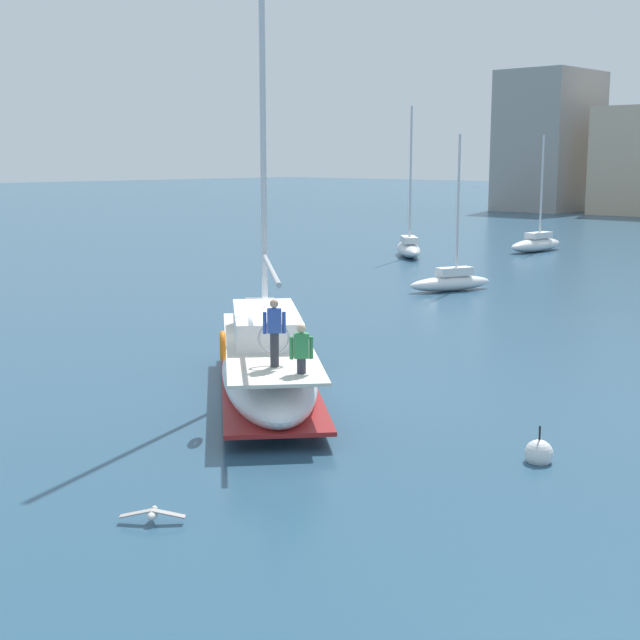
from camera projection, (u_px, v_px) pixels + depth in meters
The scene contains 7 objects.
ground_plane at pixel (273, 390), 24.64m from camera, with size 400.00×400.00×0.00m, color #284C66.
main_sailboat at pixel (268, 362), 23.85m from camera, with size 8.85×8.07×14.34m.
moored_sloop_near at pixel (409, 247), 57.91m from camera, with size 4.91×4.90×9.38m.
moored_catamaran at pixel (451, 280), 42.99m from camera, with size 2.56×4.48×7.30m.
moored_cutter_left at pixel (536, 243), 61.04m from camera, with size 1.56×5.54×7.71m.
seagull at pixel (153, 514), 15.64m from camera, with size 0.94×0.86×0.17m.
mooring_buoy at pixel (539, 454), 18.77m from camera, with size 0.60×0.60×0.90m.
Camera 1 is at (17.25, -16.63, 6.20)m, focal length 51.07 mm.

